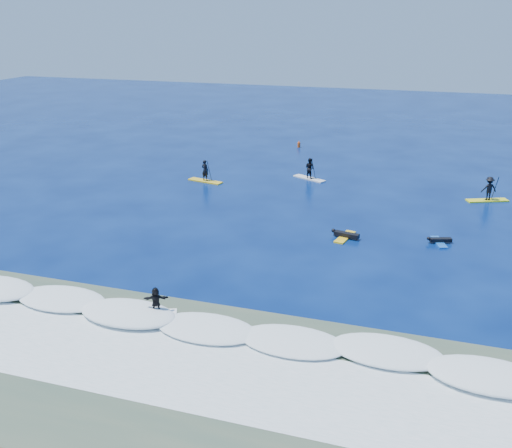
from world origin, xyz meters
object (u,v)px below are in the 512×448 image
(sup_paddler_right, at_px, (489,190))
(marker_buoy, at_px, (299,144))
(prone_paddler_far, at_px, (439,241))
(wave_surfer, at_px, (156,302))
(sup_paddler_center, at_px, (310,170))
(sup_paddler_left, at_px, (205,174))
(prone_paddler_near, at_px, (345,235))

(sup_paddler_right, distance_m, marker_buoy, 22.73)
(prone_paddler_far, xyz_separation_m, wave_surfer, (-12.69, -13.71, 0.64))
(sup_paddler_center, bearing_deg, marker_buoy, 134.98)
(wave_surfer, relative_size, marker_buoy, 2.54)
(sup_paddler_left, height_order, prone_paddler_far, sup_paddler_left)
(sup_paddler_left, height_order, wave_surfer, sup_paddler_left)
(sup_paddler_center, xyz_separation_m, sup_paddler_right, (14.38, -1.88, 0.06))
(sup_paddler_left, distance_m, wave_surfer, 23.07)
(sup_paddler_right, relative_size, marker_buoy, 4.22)
(wave_surfer, bearing_deg, marker_buoy, 69.99)
(wave_surfer, height_order, marker_buoy, wave_surfer)
(sup_paddler_center, distance_m, prone_paddler_near, 13.82)
(sup_paddler_right, relative_size, prone_paddler_near, 1.34)
(sup_paddler_left, xyz_separation_m, wave_surfer, (6.60, -22.11, 0.10))
(prone_paddler_far, xyz_separation_m, marker_buoy, (-14.75, 23.65, 0.19))
(sup_paddler_center, distance_m, marker_buoy, 12.37)
(sup_paddler_center, relative_size, wave_surfer, 1.59)
(sup_paddler_center, distance_m, wave_surfer, 25.64)
(prone_paddler_near, height_order, wave_surfer, wave_surfer)
(prone_paddler_near, bearing_deg, wave_surfer, 163.46)
(sup_paddler_left, height_order, marker_buoy, sup_paddler_left)
(sup_paddler_center, relative_size, sup_paddler_right, 0.96)
(sup_paddler_center, relative_size, prone_paddler_near, 1.28)
(wave_surfer, bearing_deg, prone_paddler_far, 24.03)
(sup_paddler_right, distance_m, wave_surfer, 28.65)
(prone_paddler_far, bearing_deg, wave_surfer, 118.95)
(prone_paddler_far, relative_size, marker_buoy, 2.67)
(sup_paddler_left, bearing_deg, marker_buoy, 85.95)
(marker_buoy, bearing_deg, prone_paddler_near, -69.92)
(prone_paddler_near, height_order, prone_paddler_far, prone_paddler_near)
(marker_buoy, bearing_deg, prone_paddler_far, -58.04)
(prone_paddler_near, relative_size, wave_surfer, 1.24)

